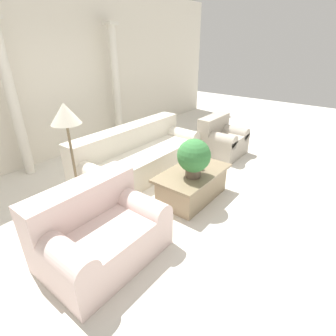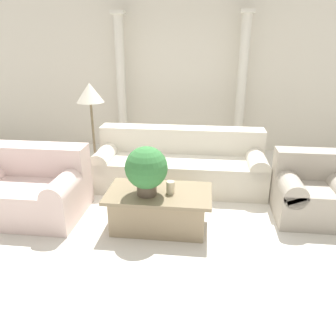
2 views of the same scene
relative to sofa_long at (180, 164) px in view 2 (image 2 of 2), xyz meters
The scene contains 11 objects.
ground_plane 0.87m from the sofa_long, 100.29° to the right, with size 16.00×16.00×0.00m, color silver.
wall_back 2.26m from the sofa_long, 94.43° to the left, with size 10.00×0.06×3.20m.
sofa_long is the anchor object (origin of this frame).
loveseat 2.06m from the sofa_long, 148.24° to the right, with size 1.28×0.92×0.82m.
coffee_table 1.24m from the sofa_long, 96.23° to the right, with size 1.19×0.68×0.45m.
potted_plant 1.40m from the sofa_long, 101.09° to the right, with size 0.47×0.47×0.55m.
pillar_candle 1.26m from the sofa_long, 90.06° to the right, with size 0.09×0.09×0.14m.
floor_lamp 1.60m from the sofa_long, behind, with size 0.39×0.39×1.49m.
column_left 2.21m from the sofa_long, 128.29° to the left, with size 0.24×0.24×2.52m.
column_right 2.08m from the sofa_long, 58.28° to the left, with size 0.24×0.24×2.52m.
armchair 1.85m from the sofa_long, 24.49° to the right, with size 0.87×0.77×0.79m.
Camera 2 is at (0.50, -3.74, 2.05)m, focal length 35.00 mm.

